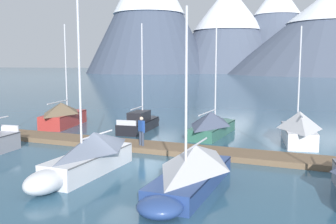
{
  "coord_description": "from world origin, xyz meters",
  "views": [
    {
      "loc": [
        7.36,
        -16.55,
        5.04
      ],
      "look_at": [
        0.0,
        6.0,
        2.0
      ],
      "focal_mm": 40.89,
      "sensor_mm": 36.0,
      "label": 1
    }
  ],
  "objects": [
    {
      "name": "ground_plane",
      "position": [
        0.0,
        0.0,
        0.0
      ],
      "size": [
        700.0,
        700.0,
        0.0
      ],
      "primitive_type": "plane",
      "color": "#335B75"
    },
    {
      "name": "sailboat_nearest_berth",
      "position": [
        -10.09,
        9.9,
        0.93
      ],
      "size": [
        2.63,
        6.17,
        8.13
      ],
      "color": "#B2332D",
      "rests_on": "ground"
    },
    {
      "name": "sailboat_mid_dock_port",
      "position": [
        -3.56,
        10.29,
        0.55
      ],
      "size": [
        1.81,
        6.4,
        7.99
      ],
      "color": "black",
      "rests_on": "ground"
    },
    {
      "name": "mountain_east_summit",
      "position": [
        22.97,
        175.44,
        20.1
      ],
      "size": [
        94.84,
        94.84,
        38.69
      ],
      "color": "#4C566B",
      "rests_on": "ground"
    },
    {
      "name": "mountain_west_summit",
      "position": [
        -64.5,
        172.13,
        34.54
      ],
      "size": [
        65.29,
        65.29,
        64.73
      ],
      "color": "#424C60",
      "rests_on": "ground"
    },
    {
      "name": "sailboat_outer_slip",
      "position": [
        3.6,
        -2.0,
        0.79
      ],
      "size": [
        2.42,
        7.1,
        7.12
      ],
      "color": "navy",
      "rests_on": "ground"
    },
    {
      "name": "sailboat_end_of_dock",
      "position": [
        7.8,
        8.89,
        0.96
      ],
      "size": [
        2.35,
        6.42,
        7.37
      ],
      "color": "white",
      "rests_on": "ground"
    },
    {
      "name": "person_on_dock",
      "position": [
        -0.82,
        3.6,
        1.26
      ],
      "size": [
        0.5,
        0.4,
        1.69
      ],
      "color": "#384256",
      "rests_on": "dock"
    },
    {
      "name": "dock",
      "position": [
        0.0,
        4.0,
        0.15
      ],
      "size": [
        23.95,
        4.16,
        0.3
      ],
      "color": "brown",
      "rests_on": "ground"
    },
    {
      "name": "sailboat_mid_dock_starboard",
      "position": [
        -1.4,
        -1.63,
        0.87
      ],
      "size": [
        2.1,
        6.84,
        8.6
      ],
      "color": "silver",
      "rests_on": "ground"
    },
    {
      "name": "mountain_central_massif",
      "position": [
        -26.9,
        193.28,
        24.8
      ],
      "size": [
        69.39,
        69.39,
        46.61
      ],
      "color": "#4C566B",
      "rests_on": "ground"
    },
    {
      "name": "mountain_shoulder_ridge",
      "position": [
        -1.9,
        201.32,
        24.76
      ],
      "size": [
        65.54,
        65.54,
        48.02
      ],
      "color": "#4C566B",
      "rests_on": "ground"
    },
    {
      "name": "sailboat_far_berth",
      "position": [
        2.14,
        9.71,
        0.8
      ],
      "size": [
        2.49,
        7.17,
        8.03
      ],
      "color": "#336B56",
      "rests_on": "ground"
    }
  ]
}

